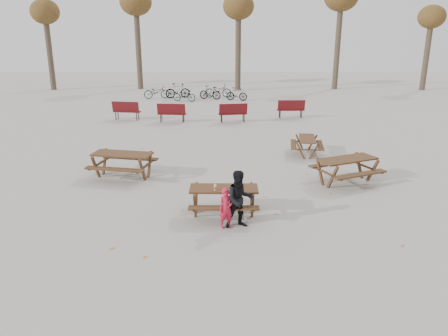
{
  "coord_description": "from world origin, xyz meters",
  "views": [
    {
      "loc": [
        0.05,
        -10.8,
        4.79
      ],
      "look_at": [
        0.0,
        1.0,
        1.0
      ],
      "focal_mm": 35.0,
      "sensor_mm": 36.0,
      "label": 1
    }
  ],
  "objects_px": {
    "food_tray": "(232,190)",
    "child": "(226,208)",
    "adult": "(240,200)",
    "picnic_table_east": "(346,171)",
    "main_picnic_table": "(224,194)",
    "soda_bottle": "(215,187)",
    "picnic_table_north": "(123,165)",
    "picnic_table_far": "(307,146)"
  },
  "relations": [
    {
      "from": "adult",
      "to": "picnic_table_north",
      "type": "distance_m",
      "value": 5.39
    },
    {
      "from": "picnic_table_east",
      "to": "picnic_table_far",
      "type": "height_order",
      "value": "picnic_table_east"
    },
    {
      "from": "food_tray",
      "to": "soda_bottle",
      "type": "distance_m",
      "value": 0.45
    },
    {
      "from": "main_picnic_table",
      "to": "picnic_table_east",
      "type": "height_order",
      "value": "picnic_table_east"
    },
    {
      "from": "picnic_table_north",
      "to": "child",
      "type": "bearing_deg",
      "value": -37.17
    },
    {
      "from": "picnic_table_east",
      "to": "picnic_table_north",
      "type": "relative_size",
      "value": 0.98
    },
    {
      "from": "picnic_table_east",
      "to": "picnic_table_far",
      "type": "relative_size",
      "value": 1.23
    },
    {
      "from": "picnic_table_far",
      "to": "main_picnic_table",
      "type": "bearing_deg",
      "value": 158.59
    },
    {
      "from": "soda_bottle",
      "to": "child",
      "type": "height_order",
      "value": "child"
    },
    {
      "from": "child",
      "to": "food_tray",
      "type": "bearing_deg",
      "value": 53.69
    },
    {
      "from": "picnic_table_north",
      "to": "picnic_table_east",
      "type": "bearing_deg",
      "value": 7.08
    },
    {
      "from": "main_picnic_table",
      "to": "soda_bottle",
      "type": "distance_m",
      "value": 0.39
    },
    {
      "from": "adult",
      "to": "picnic_table_north",
      "type": "relative_size",
      "value": 0.76
    },
    {
      "from": "picnic_table_far",
      "to": "picnic_table_north",
      "type": "bearing_deg",
      "value": 120.53
    },
    {
      "from": "adult",
      "to": "picnic_table_north",
      "type": "xyz_separation_m",
      "value": [
        -3.78,
        3.83,
        -0.32
      ]
    },
    {
      "from": "picnic_table_east",
      "to": "food_tray",
      "type": "bearing_deg",
      "value": -168.23
    },
    {
      "from": "picnic_table_north",
      "to": "soda_bottle",
      "type": "bearing_deg",
      "value": -34.76
    },
    {
      "from": "soda_bottle",
      "to": "picnic_table_north",
      "type": "xyz_separation_m",
      "value": [
        -3.16,
        3.26,
        -0.43
      ]
    },
    {
      "from": "food_tray",
      "to": "child",
      "type": "bearing_deg",
      "value": -105.62
    },
    {
      "from": "picnic_table_east",
      "to": "adult",
      "type": "bearing_deg",
      "value": -161.71
    },
    {
      "from": "adult",
      "to": "picnic_table_north",
      "type": "bearing_deg",
      "value": 119.07
    },
    {
      "from": "child",
      "to": "picnic_table_north",
      "type": "distance_m",
      "value": 5.18
    },
    {
      "from": "adult",
      "to": "picnic_table_east",
      "type": "height_order",
      "value": "adult"
    },
    {
      "from": "food_tray",
      "to": "child",
      "type": "height_order",
      "value": "child"
    },
    {
      "from": "main_picnic_table",
      "to": "child",
      "type": "height_order",
      "value": "child"
    },
    {
      "from": "picnic_table_east",
      "to": "picnic_table_north",
      "type": "bearing_deg",
      "value": 151.18
    },
    {
      "from": "picnic_table_east",
      "to": "picnic_table_north",
      "type": "xyz_separation_m",
      "value": [
        -7.33,
        0.51,
        0.01
      ]
    },
    {
      "from": "main_picnic_table",
      "to": "adult",
      "type": "xyz_separation_m",
      "value": [
        0.4,
        -0.75,
        0.16
      ]
    },
    {
      "from": "main_picnic_table",
      "to": "picnic_table_east",
      "type": "xyz_separation_m",
      "value": [
        3.94,
        2.57,
        -0.17
      ]
    },
    {
      "from": "main_picnic_table",
      "to": "picnic_table_east",
      "type": "relative_size",
      "value": 0.94
    },
    {
      "from": "picnic_table_north",
      "to": "picnic_table_far",
      "type": "bearing_deg",
      "value": 34.16
    },
    {
      "from": "child",
      "to": "picnic_table_east",
      "type": "distance_m",
      "value": 5.13
    },
    {
      "from": "picnic_table_north",
      "to": "picnic_table_far",
      "type": "distance_m",
      "value": 7.22
    },
    {
      "from": "soda_bottle",
      "to": "adult",
      "type": "height_order",
      "value": "adult"
    },
    {
      "from": "soda_bottle",
      "to": "adult",
      "type": "relative_size",
      "value": 0.11
    },
    {
      "from": "soda_bottle",
      "to": "adult",
      "type": "distance_m",
      "value": 0.85
    },
    {
      "from": "food_tray",
      "to": "picnic_table_far",
      "type": "xyz_separation_m",
      "value": [
        3.03,
        6.1,
        -0.46
      ]
    },
    {
      "from": "main_picnic_table",
      "to": "adult",
      "type": "bearing_deg",
      "value": -62.37
    },
    {
      "from": "soda_bottle",
      "to": "picnic_table_east",
      "type": "height_order",
      "value": "soda_bottle"
    },
    {
      "from": "main_picnic_table",
      "to": "picnic_table_north",
      "type": "relative_size",
      "value": 0.92
    },
    {
      "from": "soda_bottle",
      "to": "child",
      "type": "distance_m",
      "value": 0.74
    },
    {
      "from": "child",
      "to": "adult",
      "type": "xyz_separation_m",
      "value": [
        0.33,
        0.03,
        0.22
      ]
    }
  ]
}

